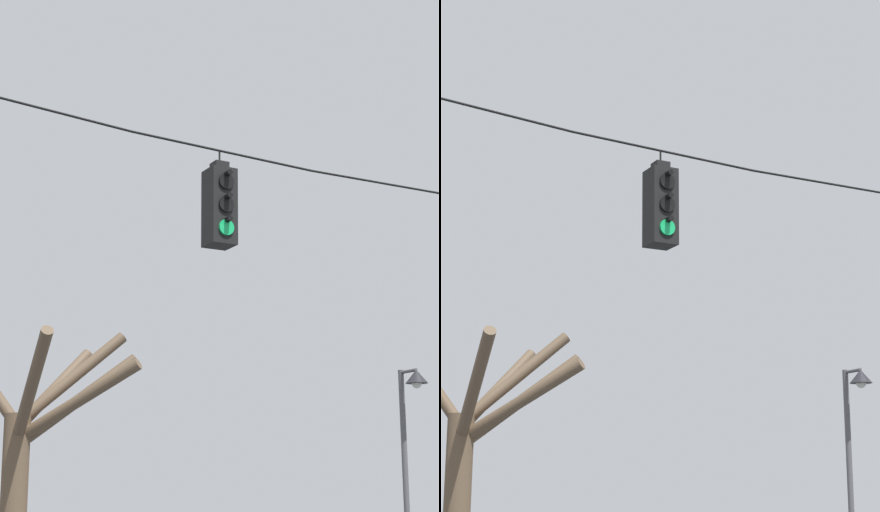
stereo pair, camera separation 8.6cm
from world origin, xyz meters
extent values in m
cylinder|color=black|center=(-5.14, -0.36, 6.52)|extent=(2.57, 0.03, 0.23)
cylinder|color=black|center=(-2.57, -0.36, 6.38)|extent=(2.57, 0.03, 0.13)
cylinder|color=black|center=(0.00, -0.36, 6.33)|extent=(2.57, 0.03, 0.03)
cube|color=black|center=(-2.66, -0.36, 5.63)|extent=(0.34, 0.34, 0.98)
cube|color=black|center=(-2.66, -0.36, 6.17)|extent=(0.19, 0.19, 0.10)
cylinder|color=black|center=(-2.66, -0.36, 6.29)|extent=(0.02, 0.02, 0.15)
cylinder|color=black|center=(-2.66, -0.54, 5.92)|extent=(0.20, 0.03, 0.20)
cylinder|color=black|center=(-2.66, -0.59, 6.01)|extent=(0.07, 0.12, 0.07)
cylinder|color=black|center=(-2.66, -0.54, 5.63)|extent=(0.20, 0.03, 0.20)
cylinder|color=black|center=(-2.66, -0.59, 5.72)|extent=(0.07, 0.12, 0.07)
cylinder|color=#19C666|center=(-2.66, -0.54, 5.33)|extent=(0.20, 0.03, 0.20)
cylinder|color=black|center=(-2.66, -0.59, 5.42)|extent=(0.07, 0.12, 0.07)
cylinder|color=black|center=(-2.66, -0.17, 5.92)|extent=(0.20, 0.03, 0.20)
cylinder|color=black|center=(-2.66, -0.13, 6.01)|extent=(0.07, 0.12, 0.07)
cylinder|color=black|center=(-2.66, -0.17, 5.63)|extent=(0.20, 0.03, 0.20)
cylinder|color=black|center=(-2.66, -0.13, 5.72)|extent=(0.07, 0.12, 0.07)
cylinder|color=#19C666|center=(-2.66, -0.17, 5.33)|extent=(0.20, 0.03, 0.20)
cylinder|color=black|center=(-2.66, -0.13, 5.42)|extent=(0.07, 0.12, 0.07)
cylinder|color=#515156|center=(4.82, 5.83, 2.38)|extent=(0.12, 0.12, 4.76)
cylinder|color=#515156|center=(4.82, 5.58, 4.71)|extent=(0.07, 0.51, 0.07)
cone|color=#232328|center=(4.82, 5.32, 4.57)|extent=(0.46, 0.46, 0.28)
sphere|color=silver|center=(4.82, 5.32, 4.43)|extent=(0.21, 0.21, 0.21)
cylinder|color=brown|center=(-2.46, 5.59, 4.15)|extent=(1.94, 0.42, 1.72)
cylinder|color=brown|center=(-3.45, 4.66, 3.86)|extent=(0.41, 2.19, 1.69)
cylinder|color=brown|center=(-2.62, 6.04, 4.00)|extent=(1.66, 0.93, 1.59)
cylinder|color=brown|center=(-2.58, 4.92, 3.69)|extent=(1.75, 1.74, 1.36)
cylinder|color=brown|center=(-2.38, 5.50, 3.76)|extent=(2.11, 0.61, 1.69)
camera|label=1|loc=(-8.12, -10.91, 2.07)|focal=70.00mm
camera|label=2|loc=(-8.04, -10.95, 2.07)|focal=70.00mm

